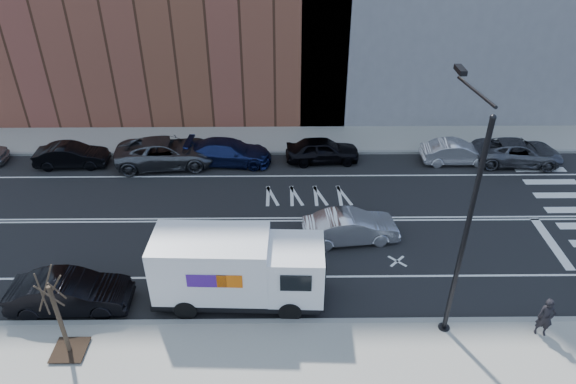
{
  "coord_description": "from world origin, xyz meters",
  "views": [
    {
      "loc": [
        0.86,
        -21.14,
        15.2
      ],
      "look_at": [
        1.07,
        0.4,
        1.4
      ],
      "focal_mm": 32.0,
      "sensor_mm": 36.0,
      "label": 1
    }
  ],
  "objects_px": {
    "far_parked_b": "(72,155)",
    "driving_sedan": "(351,227)",
    "fedex_van": "(237,268)",
    "pedestrian": "(546,317)"
  },
  "relations": [
    {
      "from": "fedex_van",
      "to": "far_parked_b",
      "type": "bearing_deg",
      "value": 135.52
    },
    {
      "from": "driving_sedan",
      "to": "pedestrian",
      "type": "xyz_separation_m",
      "value": [
        6.56,
        -6.04,
        0.25
      ]
    },
    {
      "from": "fedex_van",
      "to": "driving_sedan",
      "type": "xyz_separation_m",
      "value": [
        5.04,
        3.93,
        -0.91
      ]
    },
    {
      "from": "fedex_van",
      "to": "driving_sedan",
      "type": "distance_m",
      "value": 6.46
    },
    {
      "from": "pedestrian",
      "to": "driving_sedan",
      "type": "bearing_deg",
      "value": 152.23
    },
    {
      "from": "far_parked_b",
      "to": "pedestrian",
      "type": "bearing_deg",
      "value": -123.34
    },
    {
      "from": "far_parked_b",
      "to": "driving_sedan",
      "type": "height_order",
      "value": "driving_sedan"
    },
    {
      "from": "far_parked_b",
      "to": "driving_sedan",
      "type": "distance_m",
      "value": 17.32
    },
    {
      "from": "far_parked_b",
      "to": "pedestrian",
      "type": "distance_m",
      "value": 25.96
    },
    {
      "from": "far_parked_b",
      "to": "driving_sedan",
      "type": "bearing_deg",
      "value": -117.36
    }
  ]
}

